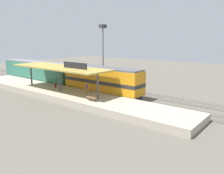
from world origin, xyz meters
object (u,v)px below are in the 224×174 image
person_walking (87,88)px  passenger_carriage_single (37,71)px  platform_bench (91,98)px  light_mast (103,42)px  freight_car (103,77)px  person_waiting (55,82)px  locomotive (102,81)px

person_walking → passenger_carriage_single: bearing=78.7°
platform_bench → light_mast: light_mast is taller
passenger_carriage_single → person_walking: bearing=-101.3°
light_mast → person_walking: size_ratio=6.84×
freight_car → light_mast: light_mast is taller
light_mast → person_waiting: (-11.55, 0.54, -6.54)m
locomotive → light_mast: size_ratio=1.23×
person_walking → person_waiting: bearing=91.0°
locomotive → passenger_carriage_single: (0.00, 18.00, -0.10)m
locomotive → person_walking: (-3.62, -0.18, -0.56)m
person_walking → platform_bench: bearing=-126.2°
locomotive → passenger_carriage_single: bearing=90.0°
locomotive → person_waiting: locomotive is taller
platform_bench → person_waiting: (2.25, 10.47, 0.51)m
platform_bench → passenger_carriage_single: bearing=74.4°
freight_car → person_walking: bearing=-154.7°
locomotive → freight_car: bearing=38.9°
light_mast → person_walking: (-11.42, -6.68, -6.54)m
passenger_carriage_single → light_mast: size_ratio=1.71×
platform_bench → person_walking: bearing=53.8°
person_waiting → person_walking: bearing=-89.0°
locomotive → person_walking: size_ratio=8.44×
person_waiting → light_mast: bearing=-2.7°
platform_bench → light_mast: (13.80, 9.94, 7.05)m
platform_bench → freight_car: bearing=34.0°
passenger_carriage_single → person_walking: 18.54m
light_mast → person_walking: light_mast is taller
locomotive → person_walking: bearing=-177.1°
locomotive → light_mast: (7.80, 6.50, 5.99)m
light_mast → person_waiting: size_ratio=6.84×
platform_bench → locomotive: 7.00m
locomotive → person_walking: locomotive is taller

